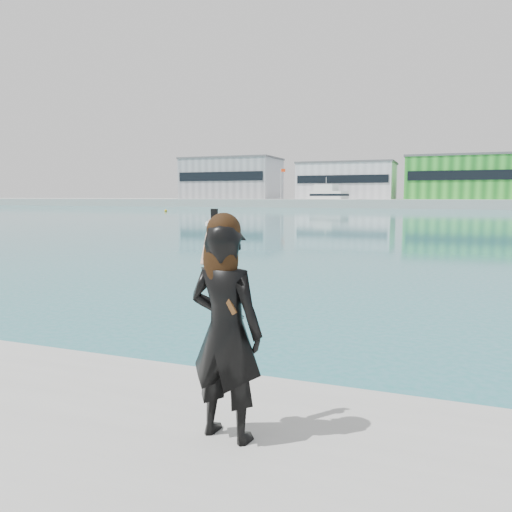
{
  "coord_description": "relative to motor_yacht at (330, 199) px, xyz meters",
  "views": [
    {
      "loc": [
        2.39,
        -4.09,
        2.81
      ],
      "look_at": [
        0.75,
        0.25,
        2.25
      ],
      "focal_mm": 35.0,
      "sensor_mm": 36.0,
      "label": 1
    }
  ],
  "objects": [
    {
      "name": "warehouse_grey_left",
      "position": [
        -31.21,
        11.67,
        5.7
      ],
      "size": [
        26.52,
        16.36,
        11.5
      ],
      "color": "gray",
      "rests_on": "far_quay"
    },
    {
      "name": "flagpole_left",
      "position": [
        -14.12,
        4.69,
        4.48
      ],
      "size": [
        1.28,
        0.16,
        8.0
      ],
      "color": "silver",
      "rests_on": "far_quay"
    },
    {
      "name": "ground",
      "position": [
        23.79,
        -116.31,
        -2.06
      ],
      "size": [
        500.0,
        500.0,
        0.0
      ],
      "primitive_type": "plane",
      "color": "#1A7878",
      "rests_on": "ground"
    },
    {
      "name": "warehouse_green",
      "position": [
        31.79,
        11.67,
        5.2
      ],
      "size": [
        30.6,
        16.36,
        10.5
      ],
      "color": "#208224",
      "rests_on": "far_quay"
    },
    {
      "name": "woman",
      "position": [
        24.53,
        -116.77,
        -0.3
      ],
      "size": [
        0.71,
        0.52,
        1.9
      ],
      "rotation": [
        0.0,
        0.0,
        3.0
      ],
      "color": "black",
      "rests_on": "near_quay"
    },
    {
      "name": "motor_yacht",
      "position": [
        0.0,
        0.0,
        0.0
      ],
      "size": [
        16.28,
        9.32,
        7.34
      ],
      "rotation": [
        0.0,
        0.0,
        -0.34
      ],
      "color": "silver",
      "rests_on": "ground"
    },
    {
      "name": "buoy_far",
      "position": [
        -20.76,
        -42.19,
        -2.06
      ],
      "size": [
        0.5,
        0.5,
        0.5
      ],
      "primitive_type": "sphere",
      "color": "#DFA40B",
      "rests_on": "ground"
    },
    {
      "name": "warehouse_white",
      "position": [
        1.79,
        11.67,
        4.7
      ],
      "size": [
        24.48,
        15.35,
        9.5
      ],
      "color": "silver",
      "rests_on": "far_quay"
    },
    {
      "name": "far_quay",
      "position": [
        23.79,
        13.69,
        -1.06
      ],
      "size": [
        320.0,
        40.0,
        2.0
      ],
      "primitive_type": "cube",
      "color": "#9E9E99",
      "rests_on": "ground"
    }
  ]
}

